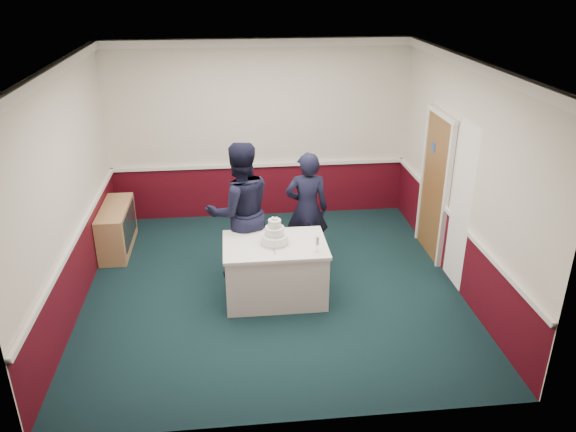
{
  "coord_description": "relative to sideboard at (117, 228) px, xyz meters",
  "views": [
    {
      "loc": [
        -0.5,
        -6.61,
        4.03
      ],
      "look_at": [
        0.2,
        -0.1,
        1.1
      ],
      "focal_mm": 35.0,
      "sensor_mm": 36.0,
      "label": 1
    }
  ],
  "objects": [
    {
      "name": "champagne_flute",
      "position": [
        2.79,
        -1.91,
        0.58
      ],
      "size": [
        0.05,
        0.05,
        0.21
      ],
      "color": "silver",
      "rests_on": "cake_table"
    },
    {
      "name": "sideboard",
      "position": [
        0.0,
        0.0,
        0.0
      ],
      "size": [
        0.41,
        1.2,
        0.7
      ],
      "color": "tan",
      "rests_on": "ground"
    },
    {
      "name": "room_shell",
      "position": [
        2.36,
        -0.78,
        1.62
      ],
      "size": [
        5.0,
        5.0,
        3.0
      ],
      "color": "silver",
      "rests_on": "ground"
    },
    {
      "name": "cake_knife",
      "position": [
        2.26,
        -1.83,
        0.44
      ],
      "size": [
        0.04,
        0.22,
        0.0
      ],
      "primitive_type": "cube",
      "rotation": [
        0.0,
        0.0,
        0.13
      ],
      "color": "silver",
      "rests_on": "cake_table"
    },
    {
      "name": "person_woman",
      "position": [
        2.83,
        -0.72,
        0.5
      ],
      "size": [
        0.64,
        0.43,
        1.7
      ],
      "primitive_type": "imported",
      "rotation": [
        0.0,
        0.0,
        3.1
      ],
      "color": "black",
      "rests_on": "ground"
    },
    {
      "name": "ground",
      "position": [
        2.28,
        -1.39,
        -0.35
      ],
      "size": [
        5.0,
        5.0,
        0.0
      ],
      "primitive_type": "plane",
      "color": "black",
      "rests_on": "ground"
    },
    {
      "name": "wedding_cake",
      "position": [
        2.29,
        -1.63,
        0.55
      ],
      "size": [
        0.35,
        0.35,
        0.36
      ],
      "color": "white",
      "rests_on": "cake_table"
    },
    {
      "name": "person_man",
      "position": [
        1.87,
        -0.99,
        0.62
      ],
      "size": [
        1.1,
        0.94,
        1.95
      ],
      "primitive_type": "imported",
      "rotation": [
        0.0,
        0.0,
        3.38
      ],
      "color": "black",
      "rests_on": "ground"
    },
    {
      "name": "cake_table",
      "position": [
        2.29,
        -1.63,
        0.05
      ],
      "size": [
        1.32,
        0.92,
        0.79
      ],
      "color": "white",
      "rests_on": "ground"
    }
  ]
}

